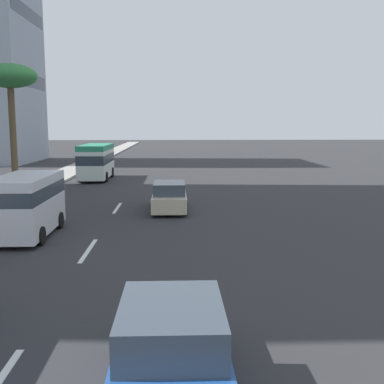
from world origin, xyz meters
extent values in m
plane|color=#2D2D30|center=(31.50, 0.00, 0.00)|extent=(198.00, 198.00, 0.00)
cube|color=#9E9B93|center=(31.50, 6.92, 0.07)|extent=(162.00, 2.71, 0.15)
cube|color=silver|center=(13.12, 0.00, 0.01)|extent=(3.20, 0.16, 0.01)
cube|color=silver|center=(21.76, 0.00, 0.01)|extent=(3.20, 0.16, 0.01)
cube|color=#1E478C|center=(3.97, -3.10, 0.58)|extent=(4.17, 1.85, 0.81)
cube|color=#38424C|center=(3.77, -3.10, 1.32)|extent=(2.29, 1.70, 0.67)
cylinder|color=black|center=(5.27, -2.25, 0.32)|extent=(0.64, 0.22, 0.64)
cylinder|color=black|center=(5.27, -3.95, 0.32)|extent=(0.64, 0.22, 0.64)
cube|color=silver|center=(15.43, 2.91, 1.35)|extent=(4.89, 2.03, 2.30)
cube|color=#2D3842|center=(15.43, 2.91, 1.85)|extent=(4.90, 2.03, 0.55)
cylinder|color=black|center=(13.96, 1.95, 0.36)|extent=(0.72, 0.24, 0.72)
cylinder|color=black|center=(16.89, 1.95, 0.36)|extent=(0.72, 0.24, 0.72)
cylinder|color=black|center=(16.89, 3.88, 0.36)|extent=(0.72, 0.24, 0.72)
cube|color=beige|center=(21.05, -2.87, 0.55)|extent=(4.57, 1.76, 0.74)
cube|color=#38424C|center=(20.82, -2.87, 1.22)|extent=(2.51, 1.62, 0.61)
cylinder|color=black|center=(22.46, -2.05, 0.32)|extent=(0.64, 0.22, 0.64)
cylinder|color=black|center=(22.46, -3.68, 0.32)|extent=(0.64, 0.22, 0.64)
cylinder|color=black|center=(19.63, -2.05, 0.32)|extent=(0.64, 0.22, 0.64)
cylinder|color=black|center=(19.63, -3.68, 0.32)|extent=(0.64, 0.22, 0.64)
cube|color=silver|center=(35.14, 3.31, 1.34)|extent=(6.17, 2.12, 2.22)
cube|color=#268C66|center=(35.14, 3.31, 2.66)|extent=(6.17, 2.12, 0.42)
cube|color=#28333D|center=(35.14, 3.31, 1.76)|extent=(6.19, 2.13, 0.74)
cylinder|color=black|center=(33.35, 2.30, 0.42)|extent=(0.84, 0.26, 0.84)
cylinder|color=black|center=(33.35, 4.32, 0.42)|extent=(0.84, 0.26, 0.84)
cylinder|color=black|center=(36.93, 2.30, 0.42)|extent=(0.84, 0.26, 0.84)
cylinder|color=black|center=(36.93, 4.32, 0.42)|extent=(0.84, 0.26, 0.84)
cylinder|color=brown|center=(28.04, 7.54, 3.64)|extent=(0.43, 0.43, 6.98)
ellipsoid|color=#388442|center=(28.04, 7.54, 7.66)|extent=(3.49, 3.49, 1.57)
cube|color=#2D3847|center=(53.64, 13.83, 9.58)|extent=(12.00, 0.08, 1.60)
cube|color=#2D3847|center=(53.64, 13.83, 17.24)|extent=(12.00, 0.08, 1.60)
camera|label=1|loc=(-3.51, -3.17, 4.57)|focal=43.76mm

